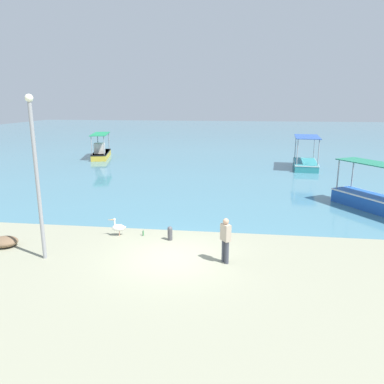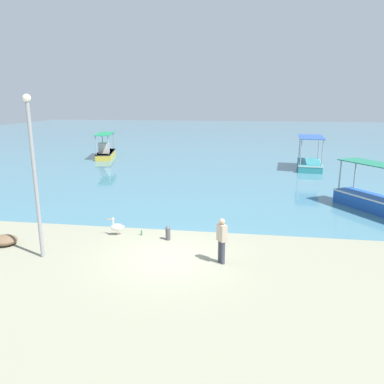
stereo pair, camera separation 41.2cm
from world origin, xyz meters
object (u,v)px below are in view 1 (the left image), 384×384
object	(u,v)px
fishing_boat_near_right	(384,202)
lamp_post	(36,170)
pelican	(118,227)
mooring_bollard	(170,233)
fishing_boat_center	(101,152)
glass_bottle	(143,233)
fisherman_standing	(226,239)
net_pile	(4,242)
fishing_boat_far_left	(305,163)

from	to	relation	value
fishing_boat_near_right	lamp_post	xyz separation A→B (m)	(-14.68, -7.85, 2.80)
pelican	mooring_bollard	world-z (taller)	pelican
fishing_boat_center	glass_bottle	xyz separation A→B (m)	(9.98, -21.21, -0.48)
fisherman_standing	fishing_boat_center	bearing A→B (deg)	120.15
pelican	net_pile	size ratio (longest dim) A/B	0.73
fishing_boat_far_left	net_pile	distance (m)	24.84
fisherman_standing	net_pile	size ratio (longest dim) A/B	1.55
fisherman_standing	fishing_boat_far_left	bearing A→B (deg)	73.57
fishing_boat_center	lamp_post	distance (m)	25.15
fishing_boat_near_right	pelican	distance (m)	13.71
fishing_boat_center	pelican	world-z (taller)	fishing_boat_center
fisherman_standing	lamp_post	bearing A→B (deg)	-175.75
net_pile	glass_bottle	xyz separation A→B (m)	(5.26, 1.93, -0.09)
fishing_boat_near_right	mooring_bollard	size ratio (longest dim) A/B	9.41
lamp_post	mooring_bollard	world-z (taller)	lamp_post
fishing_boat_near_right	mooring_bollard	distance (m)	11.69
pelican	fishing_boat_far_left	bearing A→B (deg)	59.33
fishing_boat_near_right	fisherman_standing	size ratio (longest dim) A/B	3.38
lamp_post	fisherman_standing	distance (m)	7.17
fishing_boat_near_right	fishing_boat_far_left	xyz separation A→B (m)	(-1.98, 12.90, -0.04)
mooring_bollard	glass_bottle	xyz separation A→B (m)	(-1.26, 0.36, -0.22)
fisherman_standing	net_pile	world-z (taller)	fisherman_standing
net_pile	fishing_boat_far_left	bearing A→B (deg)	53.12
fishing_boat_center	lamp_post	xyz separation A→B (m)	(6.94, -24.02, 2.76)
fishing_boat_far_left	fisherman_standing	distance (m)	21.11
fishing_boat_center	fishing_boat_near_right	bearing A→B (deg)	-36.80
lamp_post	fishing_boat_far_left	bearing A→B (deg)	58.53
fishing_boat_center	fishing_boat_far_left	bearing A→B (deg)	-9.47
lamp_post	fisherman_standing	size ratio (longest dim) A/B	3.54
fishing_boat_near_right	lamp_post	world-z (taller)	lamp_post
pelican	net_pile	world-z (taller)	pelican
pelican	glass_bottle	distance (m)	1.11
glass_bottle	net_pile	bearing A→B (deg)	-159.82
fishing_boat_center	fisherman_standing	size ratio (longest dim) A/B	3.04
fishing_boat_center	mooring_bollard	xyz separation A→B (m)	(11.24, -21.57, -0.26)
fishing_boat_far_left	pelican	bearing A→B (deg)	-120.67
fishing_boat_near_right	lamp_post	size ratio (longest dim) A/B	0.96
fishing_boat_near_right	fisherman_standing	distance (m)	10.83
fishing_boat_far_left	fisherman_standing	size ratio (longest dim) A/B	2.82
fishing_boat_center	glass_bottle	size ratio (longest dim) A/B	19.02
fishing_boat_near_right	fisherman_standing	xyz separation A→B (m)	(-7.95, -7.35, 0.36)
mooring_bollard	fisherman_standing	xyz separation A→B (m)	(2.42, -1.95, 0.58)
fishing_boat_center	fisherman_standing	bearing A→B (deg)	-59.85
mooring_bollard	fisherman_standing	distance (m)	3.16
fishing_boat_far_left	pelican	distance (m)	21.01
pelican	fishing_boat_near_right	bearing A→B (deg)	22.16
mooring_bollard	fisherman_standing	size ratio (longest dim) A/B	0.36
fishing_boat_center	glass_bottle	distance (m)	23.45
fishing_boat_far_left	lamp_post	xyz separation A→B (m)	(-12.69, -20.74, 2.84)
fishing_boat_near_right	net_pile	bearing A→B (deg)	-157.57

